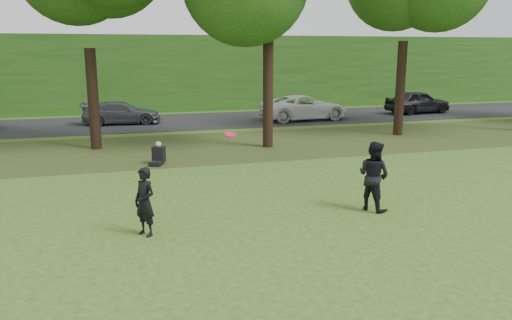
{
  "coord_description": "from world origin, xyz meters",
  "views": [
    {
      "loc": [
        -2.28,
        -7.59,
        4.04
      ],
      "look_at": [
        1.16,
        4.3,
        1.3
      ],
      "focal_mm": 35.0,
      "sensor_mm": 36.0,
      "label": 1
    }
  ],
  "objects_px": {
    "player_right": "(374,176)",
    "seated_person": "(158,156)",
    "player_left": "(145,202)",
    "frisbee": "(230,135)"
  },
  "relations": [
    {
      "from": "player_left",
      "to": "frisbee",
      "type": "relative_size",
      "value": 4.68
    },
    {
      "from": "player_left",
      "to": "player_right",
      "type": "distance_m",
      "value": 5.75
    },
    {
      "from": "seated_person",
      "to": "frisbee",
      "type": "bearing_deg",
      "value": -58.16
    },
    {
      "from": "player_right",
      "to": "seated_person",
      "type": "distance_m",
      "value": 8.36
    },
    {
      "from": "frisbee",
      "to": "player_left",
      "type": "bearing_deg",
      "value": 171.44
    },
    {
      "from": "player_right",
      "to": "player_left",
      "type": "bearing_deg",
      "value": 65.09
    },
    {
      "from": "player_left",
      "to": "seated_person",
      "type": "relative_size",
      "value": 1.85
    },
    {
      "from": "player_right",
      "to": "seated_person",
      "type": "relative_size",
      "value": 2.15
    },
    {
      "from": "player_left",
      "to": "frisbee",
      "type": "distance_m",
      "value": 2.39
    },
    {
      "from": "frisbee",
      "to": "seated_person",
      "type": "height_order",
      "value": "frisbee"
    }
  ]
}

